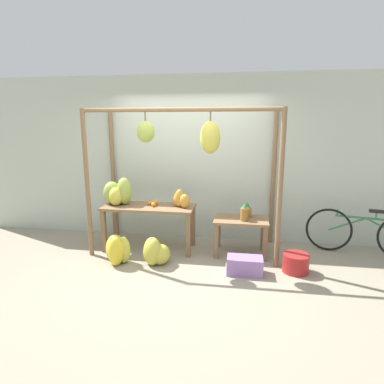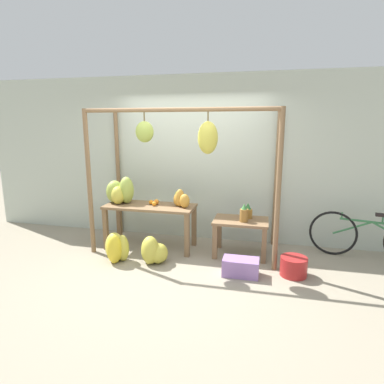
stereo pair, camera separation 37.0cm
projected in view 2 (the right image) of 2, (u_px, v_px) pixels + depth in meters
The scene contains 14 objects.
ground_plane at pixel (172, 269), 4.47m from camera, with size 20.00×20.00×0.00m, color gray.
shop_wall_back at pixel (194, 159), 5.53m from camera, with size 8.00×0.08×2.80m.
stall_awning at pixel (184, 154), 4.67m from camera, with size 2.86×1.14×2.21m.
display_table_main at pixel (150, 212), 5.18m from camera, with size 1.45×0.58×0.71m.
display_table_side at pixel (241, 227), 4.89m from camera, with size 0.82×0.56×0.57m.
banana_pile_on_table at pixel (121, 192), 5.27m from camera, with size 0.54×0.46×0.44m.
orange_pile at pixel (155, 202), 5.17m from camera, with size 0.16×0.19×0.09m.
pineapple_cluster at pixel (246, 213), 4.84m from camera, with size 0.18×0.33×0.28m.
banana_pile_ground_left at pixel (117, 248), 4.72m from camera, with size 0.43×0.43×0.43m.
banana_pile_ground_right at pixel (153, 252), 4.65m from camera, with size 0.47×0.43×0.42m.
fruit_crate_white at pixel (241, 267), 4.29m from camera, with size 0.48×0.27×0.23m.
blue_bucket at pixel (294, 266), 4.28m from camera, with size 0.35×0.35×0.26m.
parked_bicycle at pixel (371, 237), 4.70m from camera, with size 1.67×0.42×0.73m.
papaya_pile at pixel (180, 199), 5.04m from camera, with size 0.32×0.29×0.28m.
Camera 2 is at (1.23, -3.98, 1.98)m, focal length 30.00 mm.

